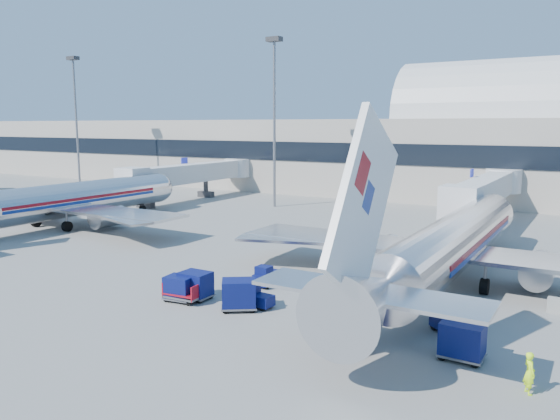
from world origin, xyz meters
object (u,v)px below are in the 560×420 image
Objects in this scene: ramp_worker at (529,373)px; mast_west at (274,97)px; cart_train_b at (196,285)px; cart_train_a at (239,294)px; tug_lead at (256,297)px; tug_right at (451,321)px; jetbridge_near at (487,190)px; cart_solo_near at (348,333)px; cart_open_red at (185,295)px; cart_solo_far at (462,340)px; airliner_mid at (58,201)px; cart_train_c at (180,288)px; mast_far_west at (75,103)px; airliner_main at (450,244)px; jetbridge_mid at (196,173)px; tug_left at (267,276)px.

mast_west is at bearing 10.05° from ramp_worker.
cart_train_a is at bearing -5.45° from cart_train_b.
tug_lead is 11.51m from tug_right.
tug_right is at bearing -82.29° from jetbridge_near.
cart_solo_near is at bearing -19.22° from tug_lead.
mast_west is 8.64× the size of tug_right.
cart_train_b is 0.83× the size of cart_open_red.
cart_solo_far is 0.86× the size of cart_open_red.
cart_solo_far is (12.67, -1.35, 0.37)m from tug_lead.
airliner_mid is 31.11m from cart_train_b.
mast_west is at bearing 105.42° from cart_train_c.
jetbridge_near is at bearing 0.68° from mast_far_west.
mast_west is at bearing -178.32° from jetbridge_near.
airliner_main reaches higher than jetbridge_near.
airliner_mid is at bearing -146.41° from jetbridge_near.
cart_train_b is 11.98m from cart_solo_near.
mast_west is at bearing 173.34° from tug_right.
cart_solo_near reaches higher than tug_lead.
tug_right is at bearing 8.13° from cart_train_b.
airliner_main is 15.89m from ramp_worker.
tug_right is (46.80, -35.47, -3.21)m from jetbridge_mid.
cart_train_b is (-13.19, -11.57, -1.98)m from airliner_main.
airliner_main is at bearing -84.78° from jetbridge_near.
airliner_main is 12.87m from cart_solo_far.
airliner_mid reaches higher than cart_open_red.
cart_train_b is at bearing -50.51° from jetbridge_mid.
tug_lead is (35.41, -37.13, -3.33)m from jetbridge_mid.
jetbridge_mid is at bearing 97.14° from cart_train_a.
cart_train_c is (56.21, -37.91, -13.93)m from mast_far_west.
airliner_mid is 14.24× the size of tug_right.
cart_solo_near reaches higher than tug_left.
cart_solo_far is at bearing -48.21° from mast_west.
cart_train_c is 1.02× the size of cart_solo_near.
cart_train_a is 3.96m from cart_open_red.
cart_train_c is at bearing -23.75° from airliner_mid.
cart_solo_near is at bearing -19.02° from airliner_mid.
tug_left is (59.16, -32.20, -14.12)m from mast_far_west.
jetbridge_mid is 1.22× the size of mast_west.
tug_lead is 12.74m from cart_solo_far.
airliner_mid is 34.82m from tug_lead.
cart_solo_near is (7.53, -3.15, 0.27)m from tug_lead.
ramp_worker is (48.85, -14.19, -2.02)m from airliner_mid.
airliner_main is at bearing 15.91° from cart_train_a.
tug_right is at bearing 8.64° from ramp_worker.
tug_left is (33.57, -33.01, -3.25)m from jetbridge_mid.
airliner_mid reaches higher than cart_train_a.
tug_lead is at bearing -100.06° from jetbridge_near.
cart_train_a reaches higher than cart_open_red.
tug_right is at bearing 3.62° from cart_train_c.
tug_lead is at bearing 26.12° from cart_train_a.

